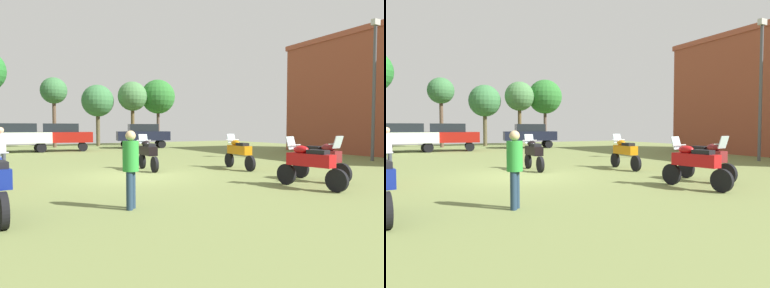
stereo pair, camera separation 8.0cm
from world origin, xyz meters
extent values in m
cube|color=olive|center=(0.00, 0.00, 0.01)|extent=(44.00, 52.00, 0.02)
cylinder|color=black|center=(4.50, 0.72, 0.33)|extent=(0.17, 0.63, 0.62)
cylinder|color=black|center=(4.38, -0.89, 0.33)|extent=(0.17, 0.63, 0.62)
cube|color=#C5730B|center=(4.44, -0.09, 0.82)|extent=(0.46, 1.40, 0.36)
ellipsoid|color=#C5730B|center=(4.46, 0.22, 1.10)|extent=(0.36, 0.50, 0.24)
cube|color=black|center=(4.42, -0.33, 1.06)|extent=(0.34, 0.58, 0.12)
cube|color=silver|center=(4.49, 0.56, 1.28)|extent=(0.37, 0.18, 0.39)
cylinder|color=#B7B7BC|center=(4.48, 0.46, 1.22)|extent=(0.62, 0.08, 0.04)
cylinder|color=black|center=(-4.23, -5.15, 0.34)|extent=(0.21, 0.66, 0.65)
cylinder|color=black|center=(4.90, -4.71, 0.34)|extent=(0.16, 0.65, 0.64)
cylinder|color=black|center=(4.80, -3.14, 0.34)|extent=(0.16, 0.65, 0.64)
cube|color=maroon|center=(4.85, -3.93, 0.84)|extent=(0.45, 1.36, 0.36)
ellipsoid|color=maroon|center=(4.87, -4.23, 1.12)|extent=(0.35, 0.50, 0.24)
cube|color=black|center=(4.84, -3.69, 1.08)|extent=(0.34, 0.58, 0.12)
cube|color=silver|center=(4.90, -4.56, 1.30)|extent=(0.37, 0.18, 0.39)
cylinder|color=#B7B7BC|center=(4.89, -4.46, 1.24)|extent=(0.62, 0.08, 0.04)
cylinder|color=black|center=(0.97, 2.04, 0.33)|extent=(0.14, 0.62, 0.62)
cylinder|color=black|center=(0.93, 0.59, 0.33)|extent=(0.14, 0.62, 0.62)
cube|color=black|center=(0.95, 1.31, 0.82)|extent=(0.40, 1.24, 0.36)
ellipsoid|color=black|center=(0.96, 1.59, 1.10)|extent=(0.33, 0.49, 0.24)
cube|color=black|center=(0.94, 1.10, 1.06)|extent=(0.32, 0.57, 0.12)
cube|color=silver|center=(0.97, 1.90, 1.28)|extent=(0.36, 0.16, 0.39)
cylinder|color=#B7B7BC|center=(0.97, 1.81, 1.22)|extent=(0.62, 0.05, 0.04)
cylinder|color=black|center=(3.36, -3.96, 0.33)|extent=(0.22, 0.64, 0.63)
cylinder|color=black|center=(3.62, -5.57, 0.33)|extent=(0.22, 0.64, 0.63)
cube|color=#AE1114|center=(3.49, -4.76, 0.83)|extent=(0.58, 1.43, 0.36)
ellipsoid|color=#AE1114|center=(3.44, -4.46, 1.11)|extent=(0.39, 0.53, 0.24)
cube|color=black|center=(3.53, -5.00, 1.07)|extent=(0.39, 0.60, 0.12)
cube|color=silver|center=(3.39, -4.11, 1.29)|extent=(0.38, 0.21, 0.39)
cylinder|color=#B7B7BC|center=(3.40, -4.22, 1.23)|extent=(0.62, 0.14, 0.04)
cylinder|color=black|center=(4.66, 15.44, 0.34)|extent=(0.67, 0.34, 0.64)
cylinder|color=black|center=(4.95, 16.86, 0.34)|extent=(0.67, 0.34, 0.64)
cylinder|color=black|center=(7.53, 14.86, 0.34)|extent=(0.67, 0.34, 0.64)
cylinder|color=black|center=(7.81, 16.27, 0.34)|extent=(0.67, 0.34, 0.64)
cube|color=black|center=(6.24, 15.86, 1.03)|extent=(4.57, 2.62, 0.75)
cube|color=black|center=(6.24, 15.86, 1.71)|extent=(2.63, 2.02, 0.61)
cylinder|color=black|center=(-1.95, 14.42, 0.34)|extent=(0.67, 0.31, 0.64)
cylinder|color=black|center=(-1.73, 15.85, 0.34)|extent=(0.67, 0.31, 0.64)
cylinder|color=black|center=(0.94, 13.98, 0.34)|extent=(0.67, 0.31, 0.64)
cylinder|color=black|center=(1.16, 15.40, 0.34)|extent=(0.67, 0.31, 0.64)
cube|color=maroon|center=(-0.39, 14.91, 1.03)|extent=(4.52, 2.43, 0.75)
cube|color=black|center=(-0.39, 14.91, 1.71)|extent=(2.58, 1.93, 0.61)
cylinder|color=black|center=(-4.29, 17.21, 0.34)|extent=(0.67, 0.31, 0.64)
cylinder|color=black|center=(-1.80, 14.08, 0.34)|extent=(0.66, 0.27, 0.64)
cylinder|color=black|center=(-1.68, 15.51, 0.34)|extent=(0.66, 0.27, 0.64)
cube|color=silver|center=(-3.19, 14.92, 1.03)|extent=(4.44, 2.16, 0.75)
cube|color=black|center=(-3.19, 14.92, 1.71)|extent=(2.49, 1.78, 0.61)
cylinder|color=#1E3347|center=(-1.89, -4.85, 0.43)|extent=(0.14, 0.14, 0.81)
cylinder|color=#1E3347|center=(-1.79, -4.71, 0.43)|extent=(0.14, 0.14, 0.81)
cylinder|color=#298B32|center=(-1.84, -4.78, 1.15)|extent=(0.48, 0.48, 0.64)
sphere|color=tan|center=(-1.84, -4.78, 1.58)|extent=(0.22, 0.22, 0.22)
cylinder|color=#30353E|center=(-4.16, 2.48, 0.44)|extent=(0.14, 0.14, 0.85)
cylinder|color=silver|center=(-4.25, 2.48, 1.20)|extent=(0.37, 0.37, 0.67)
sphere|color=#D7A683|center=(-4.25, 2.48, 1.65)|extent=(0.23, 0.23, 0.23)
cylinder|color=brown|center=(6.67, 19.71, 2.03)|extent=(0.33, 0.33, 4.02)
sphere|color=#447641|center=(6.67, 19.71, 4.66)|extent=(2.73, 2.73, 2.73)
cylinder|color=brown|center=(-0.18, 20.24, 2.21)|extent=(0.30, 0.30, 4.37)
sphere|color=#366A3A|center=(-0.18, 20.24, 4.90)|extent=(2.23, 2.23, 2.23)
cylinder|color=#503E36|center=(9.35, 19.92, 2.01)|extent=(0.30, 0.30, 3.97)
sphere|color=#2A6C2A|center=(9.35, 19.92, 4.74)|extent=(3.32, 3.32, 3.32)
cylinder|color=brown|center=(3.60, 20.47, 1.77)|extent=(0.35, 0.35, 3.51)
sphere|color=#366E3C|center=(3.60, 20.47, 4.18)|extent=(2.91, 2.91, 2.91)
cylinder|color=#47474C|center=(12.60, -0.53, 3.48)|extent=(0.16, 0.16, 6.91)
cube|color=#B2B2AD|center=(12.60, -0.53, 7.08)|extent=(0.44, 0.24, 0.30)
camera|label=1|loc=(-4.23, -11.86, 1.76)|focal=32.74mm
camera|label=2|loc=(-4.16, -11.90, 1.76)|focal=32.74mm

